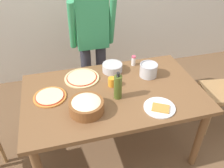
{
  "coord_description": "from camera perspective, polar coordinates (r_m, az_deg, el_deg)",
  "views": [
    {
      "loc": [
        -0.44,
        -1.59,
        2.06
      ],
      "look_at": [
        0.0,
        0.05,
        0.81
      ],
      "focal_mm": 37.44,
      "sensor_mm": 36.0,
      "label": 1
    }
  ],
  "objects": [
    {
      "name": "popcorn_bowl",
      "position": [
        1.87,
        -6.26,
        -5.22
      ],
      "size": [
        0.28,
        0.28,
        0.11
      ],
      "color": "brown",
      "rests_on": "dining_table"
    },
    {
      "name": "plate_with_slice",
      "position": [
        1.96,
        11.55,
        -5.67
      ],
      "size": [
        0.26,
        0.26,
        0.02
      ],
      "color": "white",
      "rests_on": "dining_table"
    },
    {
      "name": "pizza_raw_on_board",
      "position": [
        2.28,
        -7.38,
        1.53
      ],
      "size": [
        0.33,
        0.33,
        0.02
      ],
      "color": "beige",
      "rests_on": "dining_table"
    },
    {
      "name": "olive_oil_bottle",
      "position": [
        1.97,
        1.45,
        -0.71
      ],
      "size": [
        0.07,
        0.07,
        0.26
      ],
      "color": "#47561E",
      "rests_on": "dining_table"
    },
    {
      "name": "mixing_bowl_steel",
      "position": [
        2.35,
        0.08,
        4.04
      ],
      "size": [
        0.2,
        0.2,
        0.08
      ],
      "color": "#B7B7BC",
      "rests_on": "dining_table"
    },
    {
      "name": "ground",
      "position": [
        2.64,
        0.29,
        -14.95
      ],
      "size": [
        8.0,
        8.0,
        0.0
      ],
      "primitive_type": "plane",
      "color": "brown"
    },
    {
      "name": "person_cook",
      "position": [
        2.63,
        -4.84,
        11.06
      ],
      "size": [
        0.49,
        0.25,
        1.62
      ],
      "color": "#2D2D38",
      "rests_on": "ground"
    },
    {
      "name": "steel_pot",
      "position": [
        2.3,
        8.9,
        3.44
      ],
      "size": [
        0.17,
        0.17,
        0.13
      ],
      "color": "#B7B7BC",
      "rests_on": "dining_table"
    },
    {
      "name": "cup_orange",
      "position": [
        2.15,
        -0.05,
        0.54
      ],
      "size": [
        0.07,
        0.07,
        0.08
      ],
      "primitive_type": "cylinder",
      "color": "orange",
      "rests_on": "dining_table"
    },
    {
      "name": "salt_shaker",
      "position": [
        2.45,
        5.26,
        5.71
      ],
      "size": [
        0.04,
        0.04,
        0.11
      ],
      "color": "white",
      "rests_on": "dining_table"
    },
    {
      "name": "dining_table",
      "position": [
        2.16,
        0.34,
        -3.78
      ],
      "size": [
        1.6,
        0.96,
        0.76
      ],
      "color": "brown",
      "rests_on": "ground"
    },
    {
      "name": "pizza_cooked_on_tray",
      "position": [
        2.1,
        -14.93,
        -2.99
      ],
      "size": [
        0.29,
        0.29,
        0.02
      ],
      "color": "#C67A33",
      "rests_on": "dining_table"
    }
  ]
}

